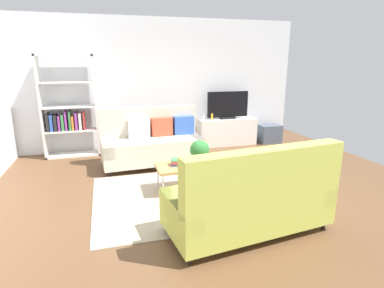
{
  "coord_description": "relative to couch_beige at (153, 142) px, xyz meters",
  "views": [
    {
      "loc": [
        -1.3,
        -4.39,
        1.97
      ],
      "look_at": [
        0.04,
        0.37,
        0.65
      ],
      "focal_mm": 29.19,
      "sensor_mm": 36.0,
      "label": 1
    }
  ],
  "objects": [
    {
      "name": "table_book_2",
      "position": [
        0.2,
        -1.38,
        0.05
      ],
      "size": [
        0.26,
        0.21,
        0.02
      ],
      "primitive_type": "cube",
      "rotation": [
        0.0,
        0.0,
        -0.14
      ],
      "color": "#3F8C4C",
      "rests_on": "table_book_1"
    },
    {
      "name": "coffee_table",
      "position": [
        0.39,
        -1.42,
        -0.06
      ],
      "size": [
        1.1,
        0.56,
        0.42
      ],
      "color": "#B7844C",
      "rests_on": "ground_plane"
    },
    {
      "name": "tv_console",
      "position": [
        1.95,
        1.02,
        -0.13
      ],
      "size": [
        1.4,
        0.44,
        0.64
      ],
      "primitive_type": "cube",
      "color": "silver",
      "rests_on": "ground_plane"
    },
    {
      "name": "vase_0",
      "position": [
        1.37,
        1.07,
        0.26
      ],
      "size": [
        0.12,
        0.12,
        0.14
      ],
      "primitive_type": "cylinder",
      "color": "silver",
      "rests_on": "tv_console"
    },
    {
      "name": "storage_trunk",
      "position": [
        3.05,
        0.92,
        -0.23
      ],
      "size": [
        0.52,
        0.4,
        0.44
      ],
      "primitive_type": "cube",
      "color": "#4C5666",
      "rests_on": "ground_plane"
    },
    {
      "name": "potted_plant",
      "position": [
        0.52,
        -1.41,
        0.17
      ],
      "size": [
        0.3,
        0.3,
        0.37
      ],
      "color": "brown",
      "rests_on": "coffee_table"
    },
    {
      "name": "table_book_1",
      "position": [
        0.2,
        -1.38,
        0.02
      ],
      "size": [
        0.26,
        0.2,
        0.04
      ],
      "primitive_type": "cube",
      "rotation": [
        0.0,
        0.0,
        -0.1
      ],
      "color": "red",
      "rests_on": "table_book_0"
    },
    {
      "name": "table_book_0",
      "position": [
        0.2,
        -1.38,
        -0.01
      ],
      "size": [
        0.27,
        0.23,
        0.03
      ],
      "primitive_type": "cube",
      "rotation": [
        0.0,
        0.0,
        -0.23
      ],
      "color": "#3359B2",
      "rests_on": "coffee_table"
    },
    {
      "name": "tv",
      "position": [
        1.95,
        1.0,
        0.5
      ],
      "size": [
        1.0,
        0.2,
        0.64
      ],
      "color": "black",
      "rests_on": "tv_console"
    },
    {
      "name": "ground_plane",
      "position": [
        0.46,
        -1.44,
        -0.45
      ],
      "size": [
        7.68,
        7.68,
        0.0
      ],
      "primitive_type": "plane",
      "color": "brown"
    },
    {
      "name": "couch_green",
      "position": [
        0.68,
        -2.85,
        -0.01
      ],
      "size": [
        1.99,
        1.07,
        1.1
      ],
      "rotation": [
        0.0,
        0.0,
        0.13
      ],
      "color": "#C1CC51",
      "rests_on": "ground_plane"
    },
    {
      "name": "bottle_0",
      "position": [
        1.55,
        0.98,
        0.26
      ],
      "size": [
        0.05,
        0.05,
        0.14
      ],
      "primitive_type": "cylinder",
      "color": "gold",
      "rests_on": "tv_console"
    },
    {
      "name": "bookshelf",
      "position": [
        -1.58,
        1.04,
        0.51
      ],
      "size": [
        1.1,
        0.36,
        2.1
      ],
      "color": "white",
      "rests_on": "ground_plane"
    },
    {
      "name": "area_rug",
      "position": [
        0.34,
        -1.62,
        -0.45
      ],
      "size": [
        2.9,
        2.2,
        0.01
      ],
      "primitive_type": "cube",
      "color": "tan",
      "rests_on": "ground_plane"
    },
    {
      "name": "couch_beige",
      "position": [
        0.0,
        0.0,
        0.0
      ],
      "size": [
        1.95,
        0.97,
        1.1
      ],
      "rotation": [
        0.0,
        0.0,
        3.21
      ],
      "color": "beige",
      "rests_on": "ground_plane"
    },
    {
      "name": "wall_far",
      "position": [
        0.46,
        1.36,
        1.0
      ],
      "size": [
        6.4,
        0.12,
        2.9
      ],
      "primitive_type": "cube",
      "color": "silver",
      "rests_on": "ground_plane"
    }
  ]
}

